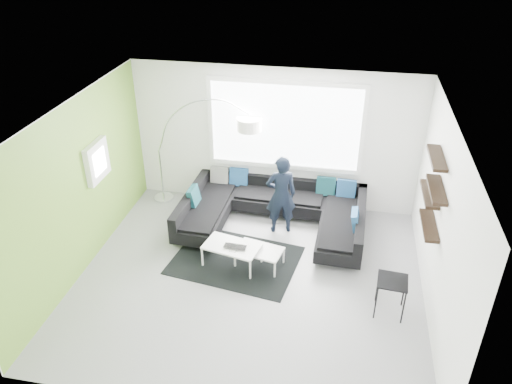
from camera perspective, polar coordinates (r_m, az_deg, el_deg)
ground at (r=8.25m, az=-0.79°, el=-9.91°), size 5.50×5.50×0.00m
room_shell at (r=7.40m, az=-0.28°, el=1.90°), size 5.54×5.04×2.82m
sectional_sofa at (r=9.25m, az=1.95°, el=-2.58°), size 3.39×2.16×0.72m
rug at (r=8.64m, az=-2.36°, el=-7.79°), size 2.29×1.81×0.01m
coffee_table at (r=8.42m, az=-1.20°, el=-7.26°), size 1.31×0.93×0.39m
arc_lamp at (r=10.02m, az=-11.04°, el=4.66°), size 2.05×0.60×2.20m
side_table at (r=7.75m, az=15.08°, el=-11.42°), size 0.47×0.47×0.59m
person at (r=8.99m, az=2.87°, el=-0.33°), size 0.76×0.68×1.52m
laptop at (r=8.23m, az=-2.52°, el=-6.50°), size 0.41×0.29×0.03m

